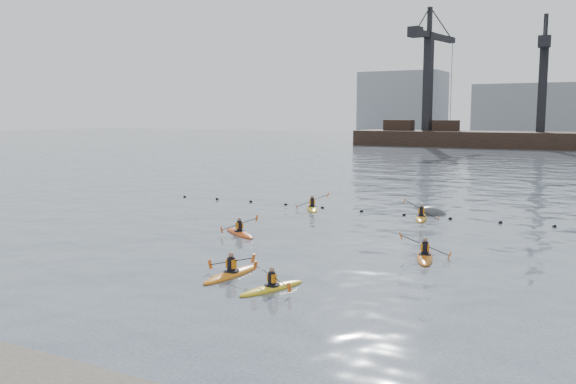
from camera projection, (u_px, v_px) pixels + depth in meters
name	position (u px, v px, depth m)	size (l,w,h in m)	color
ground	(173.00, 309.00, 20.61)	(400.00, 400.00, 0.00)	#343F4B
float_line	(383.00, 213.00, 40.53)	(33.24, 0.73, 0.24)	black
barge_pier	(539.00, 138.00, 116.55)	(72.00, 19.30, 29.50)	black
skyline	(569.00, 103.00, 149.64)	(141.00, 28.00, 22.00)	gray
kayaker_0	(231.00, 273.00, 24.88)	(2.37, 3.52, 1.19)	orange
kayaker_1	(272.00, 287.00, 22.93)	(2.01, 3.10, 1.04)	yellow
kayaker_2	(239.00, 232.00, 33.49)	(3.10, 2.39, 1.10)	#CF4713
kayaker_3	(421.00, 217.00, 38.40)	(2.32, 3.41, 1.41)	orange
kayaker_4	(425.00, 256.00, 27.92)	(2.34, 3.51, 1.30)	#C05F12
kayaker_5	(312.00, 208.00, 42.29)	(2.29, 3.34, 1.30)	yellow
mooring_buoy	(432.00, 214.00, 40.11)	(1.97, 1.17, 0.99)	#3C3F41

